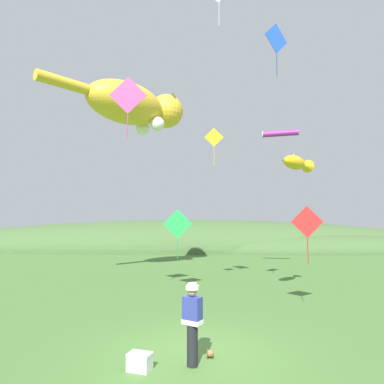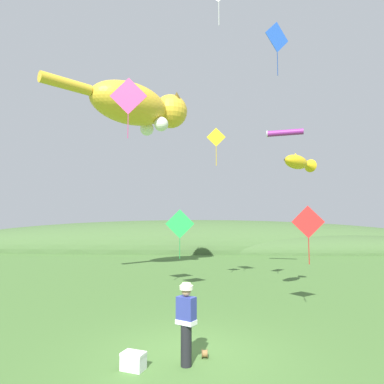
{
  "view_description": "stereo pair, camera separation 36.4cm",
  "coord_description": "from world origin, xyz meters",
  "px_view_note": "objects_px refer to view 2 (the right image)",
  "views": [
    {
      "loc": [
        -0.14,
        -8.27,
        3.16
      ],
      "look_at": [
        0.0,
        4.0,
        4.19
      ],
      "focal_mm": 32.0,
      "sensor_mm": 36.0,
      "label": 1
    },
    {
      "loc": [
        0.22,
        -8.27,
        3.16
      ],
      "look_at": [
        0.0,
        4.0,
        4.19
      ],
      "focal_mm": 32.0,
      "sensor_mm": 36.0,
      "label": 2
    }
  ],
  "objects_px": {
    "picnic_cooler": "(133,361)",
    "kite_giant_cat": "(139,107)",
    "festival_attendant": "(186,321)",
    "kite_tube_streamer": "(284,133)",
    "kite_fish_windsock": "(299,163)",
    "kite_diamond_blue": "(277,38)",
    "kite_diamond_red": "(308,222)",
    "kite_diamond_pink": "(128,96)",
    "kite_diamond_green": "(180,224)",
    "kite_diamond_gold": "(216,138)",
    "kite_spool": "(205,354)"
  },
  "relations": [
    {
      "from": "picnic_cooler",
      "to": "kite_fish_windsock",
      "type": "bearing_deg",
      "value": 48.57
    },
    {
      "from": "picnic_cooler",
      "to": "kite_diamond_blue",
      "type": "xyz_separation_m",
      "value": [
        4.36,
        4.89,
        9.86
      ]
    },
    {
      "from": "kite_giant_cat",
      "to": "kite_diamond_blue",
      "type": "height_order",
      "value": "kite_giant_cat"
    },
    {
      "from": "kite_giant_cat",
      "to": "kite_diamond_blue",
      "type": "distance_m",
      "value": 9.61
    },
    {
      "from": "festival_attendant",
      "to": "picnic_cooler",
      "type": "bearing_deg",
      "value": -169.73
    },
    {
      "from": "picnic_cooler",
      "to": "kite_diamond_pink",
      "type": "distance_m",
      "value": 9.12
    },
    {
      "from": "kite_giant_cat",
      "to": "kite_diamond_red",
      "type": "xyz_separation_m",
      "value": [
        7.31,
        -7.45,
        -6.75
      ]
    },
    {
      "from": "kite_fish_windsock",
      "to": "kite_diamond_blue",
      "type": "distance_m",
      "value": 4.85
    },
    {
      "from": "picnic_cooler",
      "to": "kite_fish_windsock",
      "type": "relative_size",
      "value": 0.3
    },
    {
      "from": "picnic_cooler",
      "to": "kite_fish_windsock",
      "type": "height_order",
      "value": "kite_fish_windsock"
    },
    {
      "from": "kite_spool",
      "to": "kite_giant_cat",
      "type": "distance_m",
      "value": 15.4
    },
    {
      "from": "kite_diamond_blue",
      "to": "kite_fish_windsock",
      "type": "bearing_deg",
      "value": 49.84
    },
    {
      "from": "kite_tube_streamer",
      "to": "kite_diamond_green",
      "type": "relative_size",
      "value": 0.99
    },
    {
      "from": "festival_attendant",
      "to": "kite_spool",
      "type": "relative_size",
      "value": 8.84
    },
    {
      "from": "festival_attendant",
      "to": "kite_spool",
      "type": "height_order",
      "value": "festival_attendant"
    },
    {
      "from": "kite_fish_windsock",
      "to": "kite_diamond_pink",
      "type": "distance_m",
      "value": 7.17
    },
    {
      "from": "kite_spool",
      "to": "picnic_cooler",
      "type": "distance_m",
      "value": 1.66
    },
    {
      "from": "kite_diamond_pink",
      "to": "kite_diamond_green",
      "type": "bearing_deg",
      "value": 61.17
    },
    {
      "from": "kite_diamond_green",
      "to": "kite_diamond_pink",
      "type": "relative_size",
      "value": 0.96
    },
    {
      "from": "kite_spool",
      "to": "picnic_cooler",
      "type": "bearing_deg",
      "value": -156.93
    },
    {
      "from": "kite_giant_cat",
      "to": "kite_diamond_gold",
      "type": "distance_m",
      "value": 6.45
    },
    {
      "from": "festival_attendant",
      "to": "kite_fish_windsock",
      "type": "relative_size",
      "value": 0.93
    },
    {
      "from": "kite_fish_windsock",
      "to": "kite_diamond_gold",
      "type": "distance_m",
      "value": 4.07
    },
    {
      "from": "kite_diamond_blue",
      "to": "kite_diamond_red",
      "type": "xyz_separation_m",
      "value": [
        0.88,
        -0.3,
        -6.94
      ]
    },
    {
      "from": "kite_diamond_green",
      "to": "kite_diamond_red",
      "type": "bearing_deg",
      "value": -36.7
    },
    {
      "from": "festival_attendant",
      "to": "kite_diamond_blue",
      "type": "bearing_deg",
      "value": 55.28
    },
    {
      "from": "kite_diamond_red",
      "to": "festival_attendant",
      "type": "bearing_deg",
      "value": -133.26
    },
    {
      "from": "picnic_cooler",
      "to": "kite_giant_cat",
      "type": "height_order",
      "value": "kite_giant_cat"
    },
    {
      "from": "picnic_cooler",
      "to": "kite_tube_streamer",
      "type": "relative_size",
      "value": 0.26
    },
    {
      "from": "kite_diamond_green",
      "to": "kite_diamond_pink",
      "type": "bearing_deg",
      "value": -118.83
    },
    {
      "from": "festival_attendant",
      "to": "kite_diamond_blue",
      "type": "relative_size",
      "value": 0.84
    },
    {
      "from": "kite_diamond_red",
      "to": "kite_diamond_gold",
      "type": "bearing_deg",
      "value": 130.33
    },
    {
      "from": "festival_attendant",
      "to": "picnic_cooler",
      "type": "distance_m",
      "value": 1.37
    },
    {
      "from": "festival_attendant",
      "to": "picnic_cooler",
      "type": "height_order",
      "value": "festival_attendant"
    },
    {
      "from": "picnic_cooler",
      "to": "kite_diamond_gold",
      "type": "relative_size",
      "value": 0.32
    },
    {
      "from": "kite_diamond_gold",
      "to": "festival_attendant",
      "type": "bearing_deg",
      "value": -97.93
    },
    {
      "from": "kite_giant_cat",
      "to": "kite_diamond_red",
      "type": "distance_m",
      "value": 12.43
    },
    {
      "from": "kite_fish_windsock",
      "to": "kite_spool",
      "type": "bearing_deg",
      "value": -125.37
    },
    {
      "from": "kite_diamond_red",
      "to": "kite_diamond_pink",
      "type": "relative_size",
      "value": 0.89
    },
    {
      "from": "kite_giant_cat",
      "to": "kite_fish_windsock",
      "type": "height_order",
      "value": "kite_giant_cat"
    },
    {
      "from": "picnic_cooler",
      "to": "kite_diamond_red",
      "type": "distance_m",
      "value": 7.54
    },
    {
      "from": "picnic_cooler",
      "to": "kite_giant_cat",
      "type": "relative_size",
      "value": 0.08
    },
    {
      "from": "kite_diamond_pink",
      "to": "kite_diamond_red",
      "type": "bearing_deg",
      "value": -2.59
    },
    {
      "from": "kite_fish_windsock",
      "to": "kite_diamond_green",
      "type": "relative_size",
      "value": 0.86
    },
    {
      "from": "kite_giant_cat",
      "to": "kite_diamond_gold",
      "type": "xyz_separation_m",
      "value": [
        4.29,
        -3.89,
        -2.84
      ]
    },
    {
      "from": "kite_diamond_blue",
      "to": "kite_diamond_pink",
      "type": "xyz_separation_m",
      "value": [
        -5.58,
        -0.01,
        -2.25
      ]
    },
    {
      "from": "kite_giant_cat",
      "to": "kite_diamond_pink",
      "type": "relative_size",
      "value": 3.04
    },
    {
      "from": "kite_diamond_red",
      "to": "kite_diamond_green",
      "type": "relative_size",
      "value": 0.92
    },
    {
      "from": "kite_fish_windsock",
      "to": "kite_diamond_blue",
      "type": "relative_size",
      "value": 0.91
    },
    {
      "from": "kite_diamond_red",
      "to": "kite_tube_streamer",
      "type": "bearing_deg",
      "value": 80.5
    }
  ]
}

